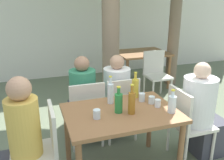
{
  "coord_description": "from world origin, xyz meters",
  "views": [
    {
      "loc": [
        -0.85,
        -2.21,
        1.91
      ],
      "look_at": [
        0.0,
        0.3,
        1.01
      ],
      "focal_mm": 40.0,
      "sensor_mm": 36.0,
      "label": 1
    }
  ],
  "objects_px": {
    "person_seated_1": "(203,115)",
    "drinking_glass_0": "(142,97)",
    "patio_chair_0": "(42,146)",
    "drinking_glass_3": "(97,114)",
    "person_seated_3": "(115,98)",
    "amber_bottle_0": "(132,102)",
    "oil_cruet_3": "(135,87)",
    "patio_chair_2": "(86,110)",
    "patio_chair_1": "(186,120)",
    "water_bottle_2": "(111,93)",
    "drinking_glass_1": "(158,103)",
    "drinking_glass_2": "(152,100)",
    "water_bottle_1": "(172,104)",
    "green_bottle_4": "(119,102)",
    "patio_chair_4": "(156,72)",
    "person_seated_2": "(82,102)",
    "person_seated_0": "(16,146)",
    "dining_table_back": "(142,57)",
    "patio_chair_3": "(120,105)",
    "dining_table_front": "(121,120)"
  },
  "relations": [
    {
      "from": "patio_chair_3",
      "to": "drinking_glass_0",
      "type": "bearing_deg",
      "value": 99.96
    },
    {
      "from": "patio_chair_4",
      "to": "person_seated_2",
      "type": "height_order",
      "value": "person_seated_2"
    },
    {
      "from": "patio_chair_2",
      "to": "patio_chair_1",
      "type": "bearing_deg",
      "value": 148.7
    },
    {
      "from": "dining_table_front",
      "to": "patio_chair_0",
      "type": "xyz_separation_m",
      "value": [
        -0.82,
        0.0,
        -0.15
      ]
    },
    {
      "from": "oil_cruet_3",
      "to": "drinking_glass_3",
      "type": "bearing_deg",
      "value": -146.52
    },
    {
      "from": "person_seated_3",
      "to": "water_bottle_1",
      "type": "xyz_separation_m",
      "value": [
        0.25,
        -1.07,
        0.33
      ]
    },
    {
      "from": "drinking_glass_1",
      "to": "oil_cruet_3",
      "type": "bearing_deg",
      "value": 110.0
    },
    {
      "from": "water_bottle_1",
      "to": "oil_cruet_3",
      "type": "relative_size",
      "value": 0.81
    },
    {
      "from": "patio_chair_2",
      "to": "drinking_glass_0",
      "type": "height_order",
      "value": "patio_chair_2"
    },
    {
      "from": "person_seated_0",
      "to": "person_seated_3",
      "type": "distance_m",
      "value": 1.57
    },
    {
      "from": "person_seated_3",
      "to": "amber_bottle_0",
      "type": "height_order",
      "value": "person_seated_3"
    },
    {
      "from": "amber_bottle_0",
      "to": "drinking_glass_3",
      "type": "height_order",
      "value": "amber_bottle_0"
    },
    {
      "from": "oil_cruet_3",
      "to": "patio_chair_3",
      "type": "bearing_deg",
      "value": 99.56
    },
    {
      "from": "drinking_glass_0",
      "to": "dining_table_back",
      "type": "bearing_deg",
      "value": 64.85
    },
    {
      "from": "person_seated_1",
      "to": "drinking_glass_2",
      "type": "relative_size",
      "value": 14.22
    },
    {
      "from": "person_seated_0",
      "to": "person_seated_3",
      "type": "height_order",
      "value": "person_seated_0"
    },
    {
      "from": "patio_chair_4",
      "to": "water_bottle_2",
      "type": "height_order",
      "value": "water_bottle_2"
    },
    {
      "from": "dining_table_back",
      "to": "patio_chair_2",
      "type": "height_order",
      "value": "patio_chair_2"
    },
    {
      "from": "patio_chair_0",
      "to": "drinking_glass_3",
      "type": "xyz_separation_m",
      "value": [
        0.54,
        -0.07,
        0.29
      ]
    },
    {
      "from": "person_seated_0",
      "to": "drinking_glass_3",
      "type": "relative_size",
      "value": 13.37
    },
    {
      "from": "drinking_glass_2",
      "to": "patio_chair_3",
      "type": "bearing_deg",
      "value": 105.51
    },
    {
      "from": "patio_chair_0",
      "to": "drinking_glass_0",
      "type": "distance_m",
      "value": 1.19
    },
    {
      "from": "person_seated_1",
      "to": "drinking_glass_0",
      "type": "relative_size",
      "value": 12.62
    },
    {
      "from": "oil_cruet_3",
      "to": "drinking_glass_1",
      "type": "distance_m",
      "value": 0.36
    },
    {
      "from": "dining_table_front",
      "to": "drinking_glass_3",
      "type": "relative_size",
      "value": 12.72
    },
    {
      "from": "patio_chair_1",
      "to": "drinking_glass_0",
      "type": "height_order",
      "value": "patio_chair_1"
    },
    {
      "from": "water_bottle_1",
      "to": "green_bottle_4",
      "type": "relative_size",
      "value": 0.88
    },
    {
      "from": "amber_bottle_0",
      "to": "drinking_glass_2",
      "type": "xyz_separation_m",
      "value": [
        0.31,
        0.16,
        -0.08
      ]
    },
    {
      "from": "dining_table_front",
      "to": "drinking_glass_2",
      "type": "xyz_separation_m",
      "value": [
        0.39,
        0.08,
        0.14
      ]
    },
    {
      "from": "person_seated_1",
      "to": "green_bottle_4",
      "type": "height_order",
      "value": "person_seated_1"
    },
    {
      "from": "person_seated_1",
      "to": "water_bottle_1",
      "type": "bearing_deg",
      "value": 108.6
    },
    {
      "from": "dining_table_back",
      "to": "water_bottle_1",
      "type": "xyz_separation_m",
      "value": [
        -0.95,
        -2.74,
        0.2
      ]
    },
    {
      "from": "water_bottle_2",
      "to": "person_seated_3",
      "type": "bearing_deg",
      "value": 66.81
    },
    {
      "from": "person_seated_1",
      "to": "drinking_glass_0",
      "type": "xyz_separation_m",
      "value": [
        -0.73,
        0.17,
        0.26
      ]
    },
    {
      "from": "water_bottle_1",
      "to": "person_seated_3",
      "type": "bearing_deg",
      "value": 103.2
    },
    {
      "from": "patio_chair_4",
      "to": "drinking_glass_3",
      "type": "bearing_deg",
      "value": -131.31
    },
    {
      "from": "person_seated_0",
      "to": "person_seated_2",
      "type": "xyz_separation_m",
      "value": [
        0.82,
        0.88,
        -0.02
      ]
    },
    {
      "from": "dining_table_back",
      "to": "patio_chair_2",
      "type": "xyz_separation_m",
      "value": [
        -1.67,
        -1.9,
        -0.14
      ]
    },
    {
      "from": "dining_table_back",
      "to": "drinking_glass_2",
      "type": "height_order",
      "value": "drinking_glass_2"
    },
    {
      "from": "person_seated_2",
      "to": "patio_chair_0",
      "type": "bearing_deg",
      "value": 56.28
    },
    {
      "from": "amber_bottle_0",
      "to": "drinking_glass_2",
      "type": "height_order",
      "value": "amber_bottle_0"
    },
    {
      "from": "patio_chair_0",
      "to": "drinking_glass_3",
      "type": "relative_size",
      "value": 9.74
    },
    {
      "from": "person_seated_3",
      "to": "green_bottle_4",
      "type": "distance_m",
      "value": 0.99
    },
    {
      "from": "amber_bottle_0",
      "to": "person_seated_2",
      "type": "bearing_deg",
      "value": 108.33
    },
    {
      "from": "patio_chair_3",
      "to": "oil_cruet_3",
      "type": "xyz_separation_m",
      "value": [
        0.06,
        -0.33,
        0.37
      ]
    },
    {
      "from": "patio_chair_0",
      "to": "drinking_glass_3",
      "type": "distance_m",
      "value": 0.62
    },
    {
      "from": "water_bottle_2",
      "to": "drinking_glass_1",
      "type": "height_order",
      "value": "water_bottle_2"
    },
    {
      "from": "water_bottle_1",
      "to": "drinking_glass_0",
      "type": "height_order",
      "value": "water_bottle_1"
    },
    {
      "from": "water_bottle_1",
      "to": "drinking_glass_2",
      "type": "height_order",
      "value": "water_bottle_1"
    },
    {
      "from": "drinking_glass_1",
      "to": "patio_chair_2",
      "type": "bearing_deg",
      "value": 134.22
    }
  ]
}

